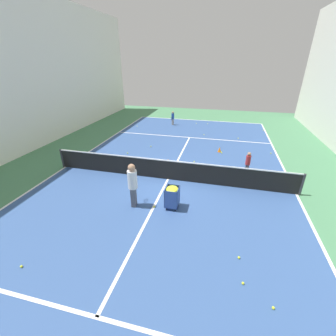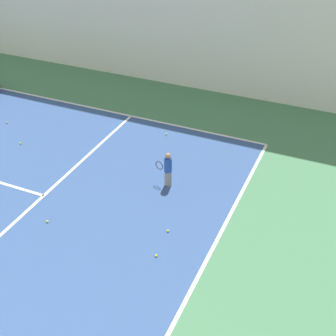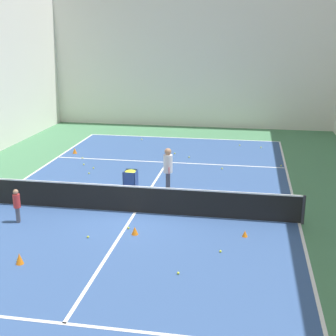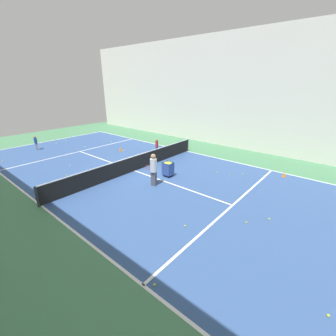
% 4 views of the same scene
% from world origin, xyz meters
% --- Properties ---
extents(line_baseline_near, '(11.21, 0.10, 0.00)m').
position_xyz_m(line_baseline_near, '(0.00, -11.94, 0.01)').
color(line_baseline_near, white).
rests_on(line_baseline_near, ground).
extents(line_service_near, '(11.21, 0.10, 0.00)m').
position_xyz_m(line_service_near, '(0.00, -6.56, 0.01)').
color(line_service_near, white).
rests_on(line_service_near, ground).
extents(player_near_baseline, '(0.28, 0.58, 1.17)m').
position_xyz_m(player_near_baseline, '(1.99, -9.73, 0.67)').
color(player_near_baseline, gray).
rests_on(player_near_baseline, ground).
extents(tennis_ball_1, '(0.07, 0.07, 0.07)m').
position_xyz_m(tennis_ball_1, '(0.03, -10.61, 0.04)').
color(tennis_ball_1, yellow).
rests_on(tennis_ball_1, ground).
extents(tennis_ball_10, '(0.07, 0.07, 0.07)m').
position_xyz_m(tennis_ball_10, '(-0.95, -10.72, 0.04)').
color(tennis_ball_10, yellow).
rests_on(tennis_ball_10, ground).
extents(tennis_ball_11, '(0.07, 0.07, 0.07)m').
position_xyz_m(tennis_ball_11, '(4.81, -8.43, 0.04)').
color(tennis_ball_11, yellow).
rests_on(tennis_ball_11, ground).
extents(tennis_ball_13, '(0.07, 0.07, 0.07)m').
position_xyz_m(tennis_ball_13, '(3.16, -2.55, 0.04)').
color(tennis_ball_13, yellow).
rests_on(tennis_ball_13, ground).
extents(tennis_ball_17, '(0.07, 0.07, 0.07)m').
position_xyz_m(tennis_ball_17, '(2.15, -4.00, 0.04)').
color(tennis_ball_17, yellow).
rests_on(tennis_ball_17, ground).
extents(tennis_ball_25, '(0.07, 0.07, 0.07)m').
position_xyz_m(tennis_ball_25, '(-0.97, -7.40, 0.04)').
color(tennis_ball_25, yellow).
rests_on(tennis_ball_25, ground).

